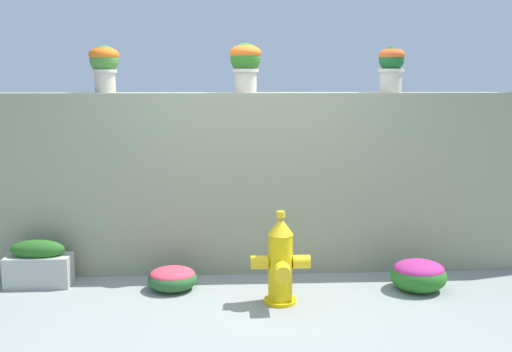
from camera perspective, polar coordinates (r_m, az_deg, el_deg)
name	(u,v)px	position (r m, az deg, el deg)	size (l,w,h in m)	color
ground_plane	(252,311)	(4.75, -0.40, -13.41)	(24.00, 24.00, 0.00)	gray
stone_wall	(248,183)	(5.53, -0.86, -0.66)	(6.20, 0.38, 1.74)	gray
potted_plant_1	(104,63)	(5.60, -15.04, 10.93)	(0.28, 0.28, 0.44)	#BAB29F
potted_plant_2	(246,62)	(5.42, -1.06, 11.44)	(0.30, 0.30, 0.46)	beige
potted_plant_3	(391,65)	(5.66, 13.47, 10.81)	(0.25, 0.25, 0.43)	beige
fire_hydrant	(281,263)	(4.79, 2.49, -8.73)	(0.50, 0.40, 0.79)	yellow
flower_bush_left	(418,274)	(5.33, 16.05, -9.47)	(0.50, 0.45, 0.29)	#286D22
flower_bush_right	(172,278)	(5.21, -8.42, -10.09)	(0.44, 0.40, 0.21)	#295B2A
planter_box	(39,264)	(5.58, -21.06, -8.27)	(0.58, 0.25, 0.43)	#AAAEA0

